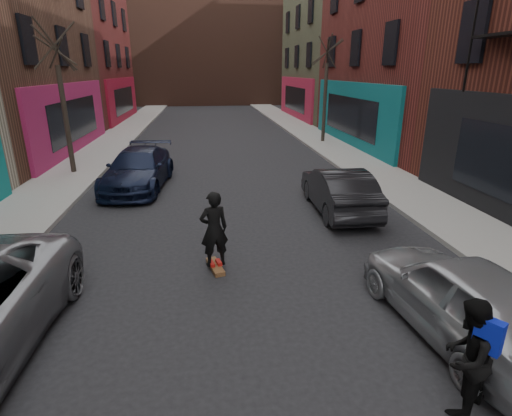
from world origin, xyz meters
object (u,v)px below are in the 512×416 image
object	(u,v)px
tree_left_far	(61,90)
skateboarder	(214,229)
skateboard	(215,267)
parked_left_end	(138,169)
parked_right_far	(463,297)
tree_right_far	(326,81)
pedestrian	(467,356)
parked_right_end	(338,190)

from	to	relation	value
tree_left_far	skateboarder	size ratio (longest dim) A/B	3.91
skateboard	parked_left_end	bearing A→B (deg)	97.04
tree_left_far	parked_right_far	bearing A→B (deg)	-51.73
skateboard	tree_right_far	bearing A→B (deg)	52.03
tree_left_far	pedestrian	distance (m)	16.01
pedestrian	parked_right_far	bearing A→B (deg)	-156.46
tree_right_far	skateboarder	world-z (taller)	tree_right_far
tree_left_far	parked_right_end	world-z (taller)	tree_left_far
tree_right_far	parked_right_far	world-z (taller)	tree_right_far
tree_left_far	skateboarder	bearing A→B (deg)	-58.67
parked_right_end	parked_left_end	bearing A→B (deg)	-26.66
skateboarder	pedestrian	bearing A→B (deg)	111.55
parked_left_end	skateboarder	world-z (taller)	skateboarder
tree_left_far	tree_right_far	size ratio (longest dim) A/B	0.96
tree_right_far	parked_right_end	xyz separation A→B (m)	(-3.00, -11.78, -2.85)
tree_right_far	parked_left_end	size ratio (longest dim) A/B	1.41
skateboarder	skateboard	bearing A→B (deg)	180.00
parked_left_end	pedestrian	bearing A→B (deg)	-57.73
skateboarder	pedestrian	size ratio (longest dim) A/B	1.06
pedestrian	skateboard	bearing A→B (deg)	-88.86
parked_right_far	skateboarder	xyz separation A→B (m)	(-3.85, 2.80, 0.24)
parked_right_far	skateboarder	distance (m)	4.77
tree_right_far	pedestrian	bearing A→B (deg)	-101.39
parked_right_far	parked_right_end	distance (m)	6.13
parked_right_end	skateboard	size ratio (longest dim) A/B	5.13
parked_left_end	parked_right_end	bearing A→B (deg)	-22.62
pedestrian	parked_right_end	bearing A→B (deg)	-130.76
parked_left_end	parked_right_end	xyz separation A→B (m)	(6.40, -3.44, -0.02)
parked_right_end	tree_right_far	bearing A→B (deg)	-102.71
parked_right_far	pedestrian	world-z (taller)	pedestrian
tree_left_far	skateboard	bearing A→B (deg)	-58.67
tree_right_far	parked_right_end	bearing A→B (deg)	-104.28
skateboard	pedestrian	size ratio (longest dim) A/B	0.51
pedestrian	tree_right_far	bearing A→B (deg)	-135.40
parked_left_end	tree_right_far	bearing A→B (deg)	47.21
parked_right_end	skateboarder	bearing A→B (deg)	42.46
parked_right_far	parked_right_end	size ratio (longest dim) A/B	0.99
skateboarder	pedestrian	world-z (taller)	skateboarder
pedestrian	skateboarder	bearing A→B (deg)	-88.86
skateboarder	parked_left_end	bearing A→B (deg)	-82.96
skateboard	pedestrian	world-z (taller)	pedestrian
tree_left_far	skateboarder	world-z (taller)	tree_left_far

